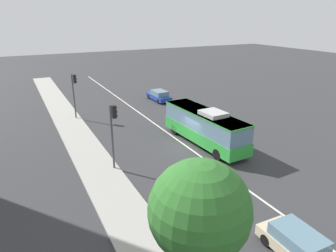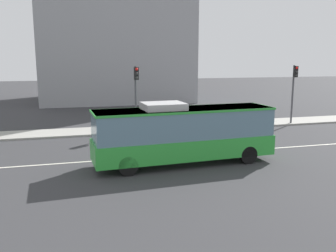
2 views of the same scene
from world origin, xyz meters
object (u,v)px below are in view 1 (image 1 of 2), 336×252
Objects in this scene: sedan_beige at (300,247)px; sedan_blue at (159,96)px; transit_bus at (204,125)px; street_tree_kerbside_left at (199,211)px; traffic_light_mid_block at (113,126)px; traffic_light_near_corner at (74,89)px.

sedan_beige and sedan_blue have the same top height.
street_tree_kerbside_left reaches higher than transit_bus.
transit_bus reaches higher than sedan_beige.
transit_bus is at bearing 167.62° from sedan_blue.
street_tree_kerbside_left is (-13.28, 0.99, 1.32)m from traffic_light_mid_block.
sedan_beige is 27.70m from traffic_light_near_corner.
street_tree_kerbside_left reaches higher than traffic_light_near_corner.
street_tree_kerbside_left is at bearing -87.60° from traffic_light_near_corner.
traffic_light_near_corner reaches higher than sedan_blue.
sedan_blue is 0.88× the size of traffic_light_mid_block.
transit_bus is 2.22× the size of sedan_blue.
traffic_light_near_corner is (-2.86, 11.89, 2.84)m from sedan_blue.
sedan_blue is (15.72, -2.87, -1.09)m from transit_bus.
traffic_light_mid_block is 0.77× the size of street_tree_kerbside_left.
sedan_beige is at bearing 165.39° from sedan_blue.
sedan_blue is 12.55m from traffic_light_near_corner.
traffic_light_mid_block is (-13.92, -0.14, 0.00)m from traffic_light_near_corner.
sedan_beige is 14.37m from traffic_light_mid_block.
transit_bus is 14.72m from sedan_beige.
traffic_light_near_corner is 13.92m from traffic_light_mid_block.
traffic_light_near_corner reaches higher than sedan_beige.
street_tree_kerbside_left is (-30.06, 12.74, 4.15)m from sedan_blue.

